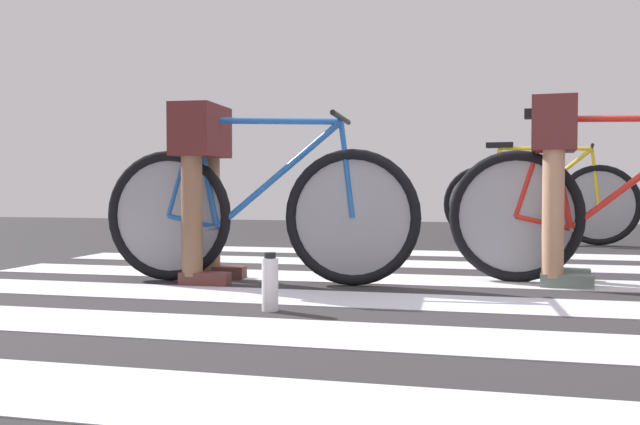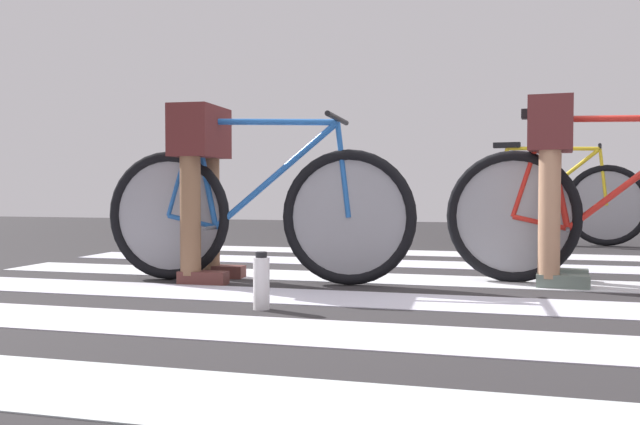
# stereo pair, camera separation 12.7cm
# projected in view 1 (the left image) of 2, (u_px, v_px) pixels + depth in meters

# --- Properties ---
(ground) EXTENTS (18.00, 14.00, 0.02)m
(ground) POSITION_uv_depth(u_px,v_px,m) (429.00, 296.00, 3.32)
(ground) COLOR #292729
(crosswalk_markings) EXTENTS (5.44, 5.01, 0.00)m
(crosswalk_markings) POSITION_uv_depth(u_px,v_px,m) (417.00, 302.00, 3.07)
(crosswalk_markings) COLOR #B9B6C2
(crosswalk_markings) RESTS_ON ground
(bicycle_1_of_3) EXTENTS (1.74, 0.52, 0.93)m
(bicycle_1_of_3) POSITION_uv_depth(u_px,v_px,m) (257.00, 212.00, 3.67)
(bicycle_1_of_3) COLOR black
(bicycle_1_of_3) RESTS_ON ground
(cyclist_1_of_3) EXTENTS (0.33, 0.42, 0.96)m
(cyclist_1_of_3) POSITION_uv_depth(u_px,v_px,m) (202.00, 168.00, 3.72)
(cyclist_1_of_3) COLOR brown
(cyclist_1_of_3) RESTS_ON ground
(bicycle_2_of_3) EXTENTS (1.73, 0.52, 0.93)m
(bicycle_2_of_3) POSITION_uv_depth(u_px,v_px,m) (617.00, 212.00, 3.55)
(bicycle_2_of_3) COLOR black
(bicycle_2_of_3) RESTS_ON ground
(cyclist_2_of_3) EXTENTS (0.34, 0.43, 0.99)m
(cyclist_2_of_3) POSITION_uv_depth(u_px,v_px,m) (554.00, 164.00, 3.64)
(cyclist_2_of_3) COLOR #A87A5B
(cyclist_2_of_3) RESTS_ON ground
(bicycle_3_of_3) EXTENTS (1.73, 0.52, 0.93)m
(bicycle_3_of_3) POSITION_uv_depth(u_px,v_px,m) (538.00, 202.00, 6.26)
(bicycle_3_of_3) COLOR black
(bicycle_3_of_3) RESTS_ON ground
(water_bottle) EXTENTS (0.07, 0.07, 0.24)m
(water_bottle) POSITION_uv_depth(u_px,v_px,m) (270.00, 283.00, 2.86)
(water_bottle) COLOR white
(water_bottle) RESTS_ON ground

